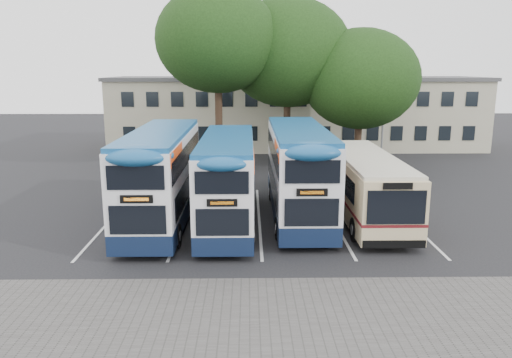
{
  "coord_description": "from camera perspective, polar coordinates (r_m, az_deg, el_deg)",
  "views": [
    {
      "loc": [
        -4.24,
        -17.81,
        7.03
      ],
      "look_at": [
        -3.89,
        5.0,
        1.91
      ],
      "focal_mm": 35.0,
      "sensor_mm": 36.0,
      "label": 1
    }
  ],
  "objects": [
    {
      "name": "bus_single",
      "position": [
        24.25,
        12.34,
        -0.32
      ],
      "size": [
        2.57,
        10.11,
        3.02
      ],
      "color": "#D0BA8A",
      "rests_on": "ground"
    },
    {
      "name": "depot_building",
      "position": [
        45.16,
        4.56,
        7.69
      ],
      "size": [
        32.4,
        8.4,
        6.2
      ],
      "color": "#B0A78D",
      "rests_on": "ground"
    },
    {
      "name": "bus_dd_mid",
      "position": [
        22.51,
        -3.26,
        0.27
      ],
      "size": [
        2.33,
        9.64,
        4.01
      ],
      "color": "#0F1B37",
      "rests_on": "ground"
    },
    {
      "name": "bus_dd_left",
      "position": [
        23.11,
        -10.76,
        0.74
      ],
      "size": [
        2.48,
        10.24,
        4.26
      ],
      "color": "#0F1B37",
      "rests_on": "ground"
    },
    {
      "name": "bus_dd_right",
      "position": [
        23.71,
        4.86,
        1.26
      ],
      "size": [
        2.5,
        10.3,
        4.29
      ],
      "color": "#0F1B37",
      "rests_on": "ground"
    },
    {
      "name": "paving_strip",
      "position": [
        14.78,
        8.27,
        -15.88
      ],
      "size": [
        40.0,
        6.0,
        0.01
      ],
      "primitive_type": "cube",
      "color": "#595654",
      "rests_on": "ground"
    },
    {
      "name": "tree_left",
      "position": [
        34.17,
        -4.41,
        15.57
      ],
      "size": [
        8.21,
        8.21,
        12.3
      ],
      "color": "black",
      "rests_on": "ground"
    },
    {
      "name": "bay_lines",
      "position": [
        23.87,
        0.35,
        -4.47
      ],
      "size": [
        14.12,
        11.0,
        0.01
      ],
      "color": "silver",
      "rests_on": "ground"
    },
    {
      "name": "tree_mid",
      "position": [
        36.32,
        3.66,
        14.21
      ],
      "size": [
        8.99,
        8.99,
        11.86
      ],
      "color": "black",
      "rests_on": "ground"
    },
    {
      "name": "tree_right",
      "position": [
        35.78,
        11.87,
        11.12
      ],
      "size": [
        8.1,
        8.1,
        9.69
      ],
      "color": "black",
      "rests_on": "ground"
    },
    {
      "name": "lamp_post",
      "position": [
        39.19,
        14.48,
        9.42
      ],
      "size": [
        0.25,
        1.05,
        9.06
      ],
      "color": "gray",
      "rests_on": "ground"
    },
    {
      "name": "ground",
      "position": [
        19.61,
        11.81,
        -8.64
      ],
      "size": [
        120.0,
        120.0,
        0.0
      ],
      "primitive_type": "plane",
      "color": "black",
      "rests_on": "ground"
    }
  ]
}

